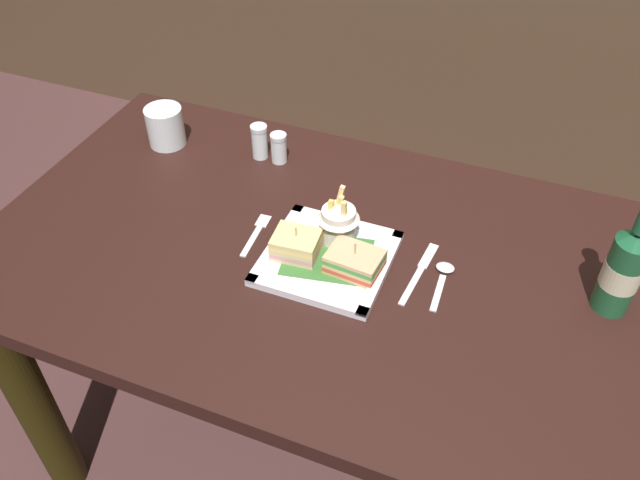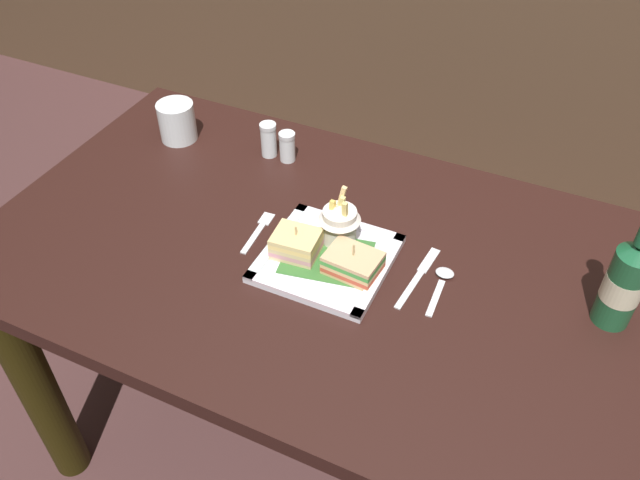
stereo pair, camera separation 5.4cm
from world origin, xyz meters
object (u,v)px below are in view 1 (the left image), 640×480
at_px(sandwich_half_right, 355,262).
at_px(salt_shaker, 260,143).
at_px(spoon, 443,274).
at_px(pepper_shaker, 279,150).
at_px(beer_bottle, 624,268).
at_px(fork, 257,232).
at_px(sandwich_half_left, 296,245).
at_px(water_glass, 166,129).
at_px(knife, 420,270).
at_px(dining_table, 313,302).
at_px(square_plate, 327,259).
at_px(fries_cup, 338,219).

height_order(sandwich_half_right, salt_shaker, salt_shaker).
height_order(spoon, pepper_shaker, pepper_shaker).
xyz_separation_m(sandwich_half_right, beer_bottle, (0.45, 0.09, 0.06)).
distance_m(sandwich_half_right, fork, 0.22).
bearing_deg(sandwich_half_right, salt_shaker, 139.56).
xyz_separation_m(sandwich_half_right, pepper_shaker, (-0.28, 0.28, 0.00)).
distance_m(sandwich_half_left, water_glass, 0.50).
height_order(knife, spoon, spoon).
bearing_deg(fork, salt_shaker, 113.84).
distance_m(dining_table, square_plate, 0.16).
distance_m(sandwich_half_right, beer_bottle, 0.46).
distance_m(sandwich_half_left, fork, 0.11).
relative_size(fries_cup, spoon, 0.93).
xyz_separation_m(fries_cup, knife, (0.17, -0.02, -0.06)).
height_order(sandwich_half_left, fork, sandwich_half_left).
bearing_deg(dining_table, salt_shaker, 133.00).
bearing_deg(beer_bottle, water_glass, 171.19).
relative_size(square_plate, fries_cup, 2.00).
xyz_separation_m(square_plate, pepper_shaker, (-0.22, 0.26, 0.02)).
bearing_deg(pepper_shaker, knife, -29.94).
xyz_separation_m(sandwich_half_left, water_glass, (-0.43, 0.25, 0.01)).
height_order(fries_cup, salt_shaker, fries_cup).
relative_size(dining_table, water_glass, 14.17).
height_order(square_plate, fork, square_plate).
distance_m(water_glass, fork, 0.40).
xyz_separation_m(sandwich_half_right, fork, (-0.22, 0.04, -0.03)).
distance_m(dining_table, beer_bottle, 0.60).
relative_size(fries_cup, salt_shaker, 1.44).
distance_m(fries_cup, salt_shaker, 0.34).
bearing_deg(knife, square_plate, -167.08).
xyz_separation_m(fries_cup, beer_bottle, (0.50, 0.02, 0.03)).
bearing_deg(beer_bottle, spoon, -172.94).
xyz_separation_m(sandwich_half_left, spoon, (0.27, 0.06, -0.03)).
relative_size(beer_bottle, fork, 1.94).
bearing_deg(square_plate, knife, 12.92).
height_order(knife, salt_shaker, salt_shaker).
bearing_deg(fries_cup, square_plate, -90.70).
relative_size(sandwich_half_right, pepper_shaker, 1.49).
distance_m(spoon, pepper_shaker, 0.49).
bearing_deg(water_glass, spoon, -15.06).
height_order(sandwich_half_left, beer_bottle, beer_bottle).
relative_size(dining_table, salt_shaker, 15.95).
xyz_separation_m(fries_cup, salt_shaker, (-0.27, 0.21, -0.03)).
bearing_deg(square_plate, fries_cup, 89.30).
distance_m(square_plate, fork, 0.16).
distance_m(knife, spoon, 0.04).
relative_size(square_plate, sandwich_half_right, 2.24).
xyz_separation_m(square_plate, sandwich_half_left, (-0.06, -0.01, 0.03)).
xyz_separation_m(beer_bottle, knife, (-0.33, -0.04, -0.09)).
relative_size(knife, pepper_shaker, 2.52).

